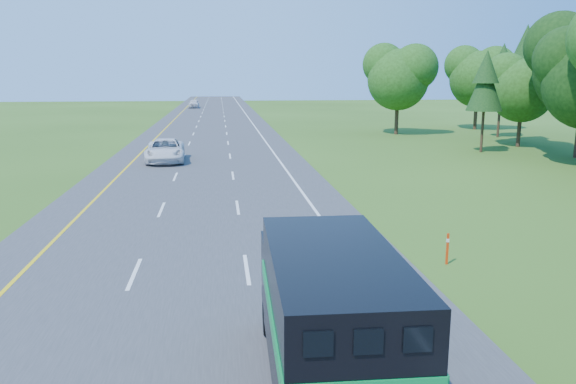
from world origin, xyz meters
TOP-DOWN VIEW (x-y plane):
  - road at (0.00, 50.00)m, footprint 15.00×260.00m
  - lane_markings at (0.00, 50.00)m, footprint 11.15×260.00m
  - horse_truck at (3.04, 12.19)m, footprint 2.48×7.36m
  - white_suv at (-3.03, 44.75)m, footprint 3.07×6.16m
  - far_car at (-3.90, 116.61)m, footprint 2.02×5.00m
  - delineator at (8.68, 19.76)m, footprint 0.09×0.05m

SIDE VIEW (x-z plane):
  - road at x=0.00m, z-range 0.00..0.04m
  - lane_markings at x=0.00m, z-range 0.04..0.05m
  - delineator at x=8.68m, z-range 0.04..1.15m
  - white_suv at x=-3.03m, z-range 0.04..1.72m
  - far_car at x=-3.90m, z-range 0.04..1.74m
  - horse_truck at x=3.04m, z-range 0.15..3.38m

